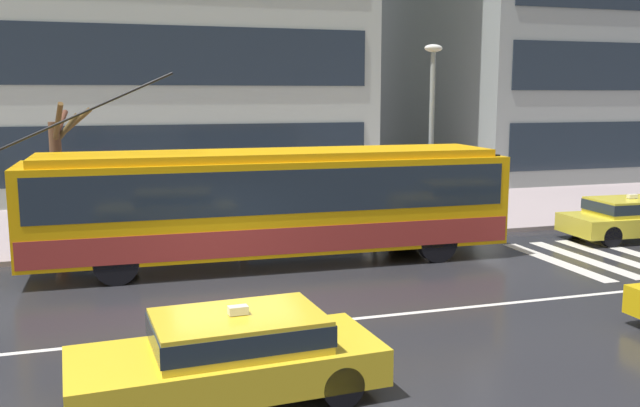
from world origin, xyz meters
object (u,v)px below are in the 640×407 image
Objects in this scene: taxi_ahead_of_bus at (634,217)px; pedestrian_walking_past at (114,186)px; taxi_oncoming_near at (231,353)px; street_tree_bare at (59,169)px; pedestrian_approaching_curb at (239,178)px; bus_shelter at (173,173)px; trolleybus at (273,202)px; street_lamp at (432,119)px; pedestrian_at_shelter at (375,182)px.

pedestrian_walking_past reaches higher than taxi_ahead_of_bus.
street_tree_bare is (-2.89, 11.69, 1.56)m from taxi_oncoming_near.
pedestrian_approaching_curb is at bearing -1.10° from pedestrian_walking_past.
bus_shelter is at bearing -2.77° from street_tree_bare.
pedestrian_approaching_curb is at bearing 78.74° from taxi_oncoming_near.
trolleybus is 6.43× the size of pedestrian_approaching_curb.
taxi_ahead_of_bus is 15.78m from pedestrian_walking_past.
taxi_ahead_of_bus is 2.20× the size of pedestrian_approaching_curb.
trolleybus is at bearing 178.13° from taxi_ahead_of_bus.
taxi_ahead_of_bus is 6.83m from street_lamp.
pedestrian_walking_past is 9.98m from street_lamp.
trolleybus is 3.22× the size of street_tree_bare.
pedestrian_approaching_curb is (2.04, 0.30, -0.24)m from bus_shelter.
pedestrian_walking_past is at bearing 178.90° from pedestrian_approaching_curb.
street_lamp is at bearing 23.72° from trolleybus.
trolleybus is 2.26× the size of street_lamp.
pedestrian_approaching_curb is (-11.37, 4.33, 1.10)m from taxi_ahead_of_bus.
taxi_ahead_of_bus is 1.15× the size of bus_shelter.
bus_shelter reaches higher than taxi_oncoming_near.
street_tree_bare reaches higher than pedestrian_approaching_curb.
taxi_oncoming_near is (-13.72, -7.51, 0.00)m from taxi_ahead_of_bus.
bus_shelter is 3.22m from street_tree_bare.
pedestrian_at_shelter is at bearing 158.25° from taxi_ahead_of_bus.
pedestrian_walking_past is 1.62m from street_tree_bare.
trolleybus is 6.65m from street_tree_bare.
trolleybus is at bearing -87.72° from pedestrian_approaching_curb.
street_lamp is (7.96, -1.13, 1.57)m from bus_shelter.
trolleybus is 2.92× the size of taxi_ahead_of_bus.
pedestrian_walking_past is at bearing 134.14° from trolleybus.
street_tree_bare is at bearing 103.91° from taxi_oncoming_near.
trolleybus is 3.35× the size of bus_shelter.
street_lamp is at bearing -0.88° from pedestrian_at_shelter.
pedestrian_at_shelter is 0.98× the size of pedestrian_walking_past.
street_tree_bare is at bearing 177.23° from bus_shelter.
pedestrian_at_shelter reaches higher than taxi_ahead_of_bus.
pedestrian_at_shelter is (6.08, -1.10, -0.35)m from bus_shelter.
pedestrian_walking_past is at bearing 167.71° from bus_shelter.
pedestrian_walking_past is at bearing 163.78° from taxi_ahead_of_bus.
pedestrian_approaching_curb is (-0.16, 3.96, 0.18)m from trolleybus.
street_lamp reaches higher than pedestrian_approaching_curb.
trolleybus is 2.88× the size of taxi_oncoming_near.
pedestrian_walking_past is 0.34× the size of street_lamp.
trolleybus is 11.25m from taxi_ahead_of_bus.
street_lamp is (5.92, -1.43, 1.81)m from pedestrian_approaching_curb.
bus_shelter is at bearing -12.29° from pedestrian_walking_past.
bus_shelter is 1.79m from pedestrian_walking_past.
taxi_ahead_of_bus is 15.64m from taxi_oncoming_near.
pedestrian_walking_past is at bearing 96.70° from taxi_oncoming_near.
trolleybus is 6.70× the size of pedestrian_at_shelter.
taxi_oncoming_near is at bearing -101.26° from pedestrian_approaching_curb.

